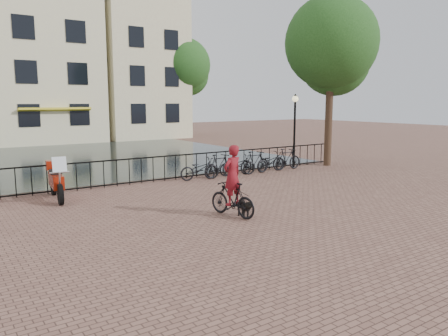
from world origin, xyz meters
TOP-DOWN VIEW (x-y plane):
  - ground at (0.00, 0.00)m, footprint 100.00×100.00m
  - canal_water at (0.00, 17.30)m, footprint 20.00×20.00m
  - railing at (0.00, 8.00)m, footprint 20.00×0.05m
  - canal_house_mid at (0.50, 30.00)m, footprint 8.00×9.50m
  - canal_house_right at (8.50, 30.00)m, footprint 7.00×9.00m
  - tree_near_right at (9.20, 7.30)m, footprint 4.48×4.48m
  - tree_far_right at (12.00, 27.00)m, footprint 4.76×4.76m
  - lamp_post at (7.20, 7.60)m, footprint 0.30×0.30m
  - cyclist at (-0.42, 1.97)m, footprint 0.82×1.77m
  - dog at (-0.22, 1.72)m, footprint 0.40×0.80m
  - motorcycle at (-3.96, 6.87)m, footprint 0.73×2.21m
  - parked_bike_0 at (1.80, 7.40)m, footprint 1.77×0.79m
  - parked_bike_1 at (2.75, 7.40)m, footprint 1.72×0.75m
  - parked_bike_2 at (3.70, 7.40)m, footprint 1.79×0.86m
  - parked_bike_3 at (4.65, 7.40)m, footprint 1.69×0.59m
  - parked_bike_4 at (5.60, 7.40)m, footprint 1.75×0.69m
  - parked_bike_5 at (6.55, 7.40)m, footprint 1.67×0.47m

SIDE VIEW (x-z plane):
  - ground at x=0.00m, z-range 0.00..0.00m
  - canal_water at x=0.00m, z-range 0.00..0.00m
  - dog at x=-0.22m, z-range 0.00..0.52m
  - parked_bike_0 at x=1.80m, z-range 0.00..0.90m
  - parked_bike_2 at x=3.70m, z-range 0.00..0.90m
  - parked_bike_4 at x=5.60m, z-range 0.00..0.90m
  - parked_bike_1 at x=2.75m, z-range 0.00..1.00m
  - parked_bike_3 at x=4.65m, z-range 0.00..1.00m
  - parked_bike_5 at x=6.55m, z-range 0.00..1.00m
  - railing at x=0.00m, z-range -0.01..1.02m
  - motorcycle at x=-3.96m, z-range 0.00..1.55m
  - cyclist at x=-0.42m, z-range -0.28..2.06m
  - lamp_post at x=7.20m, z-range 0.65..4.10m
  - canal_house_mid at x=0.50m, z-range 0.00..11.80m
  - tree_near_right at x=9.20m, z-range 1.85..10.09m
  - tree_far_right at x=12.00m, z-range 1.97..10.73m
  - canal_house_right at x=8.50m, z-range 0.00..13.30m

